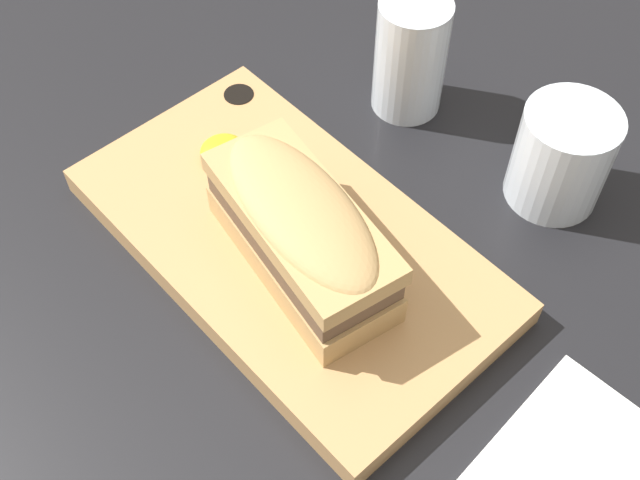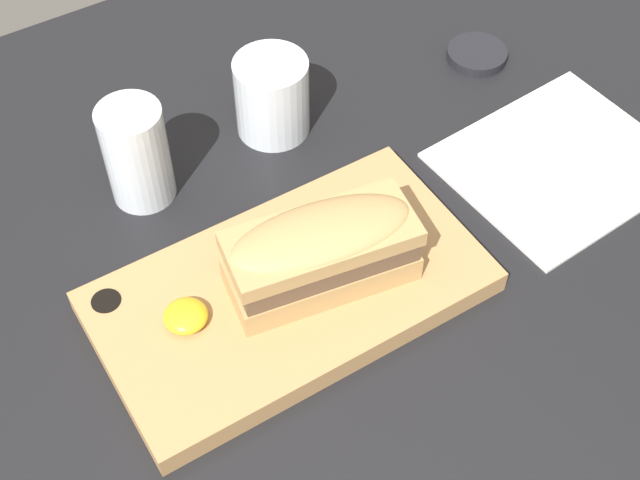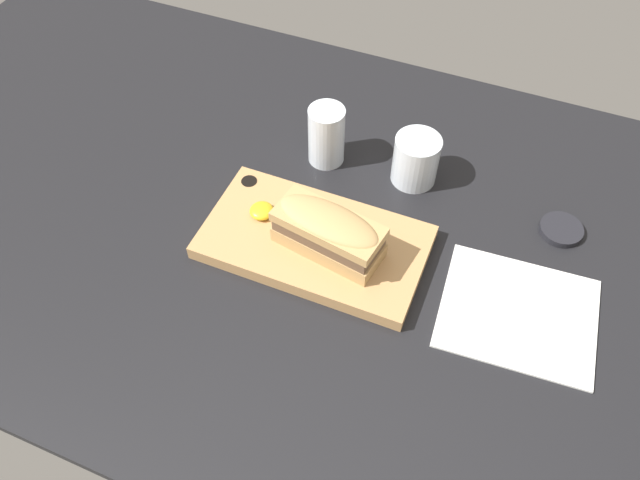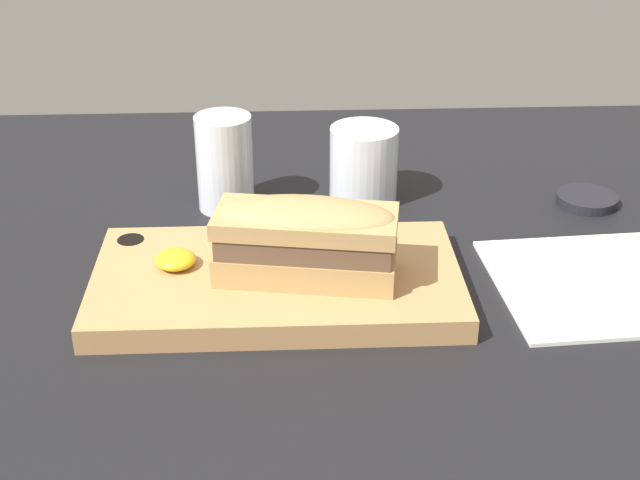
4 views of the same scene
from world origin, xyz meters
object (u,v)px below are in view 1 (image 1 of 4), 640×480
object	(u,v)px
sandwich	(301,230)
water_glass	(410,63)
serving_board	(289,242)
wine_glass	(560,161)

from	to	relation	value
sandwich	water_glass	xyz separation A→B (cm)	(-8.18, 19.48, -1.73)
serving_board	water_glass	xyz separation A→B (cm)	(-5.45, 18.48, 3.40)
sandwich	water_glass	bearing A→B (deg)	112.79
serving_board	wine_glass	size ratio (longest dim) A/B	3.97
serving_board	wine_glass	bearing A→B (deg)	63.64
wine_glass	water_glass	bearing A→B (deg)	-175.35
sandwich	water_glass	distance (cm)	21.20
serving_board	wine_glass	world-z (taller)	wine_glass
serving_board	sandwich	size ratio (longest dim) A/B	1.98
water_glass	wine_glass	world-z (taller)	water_glass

